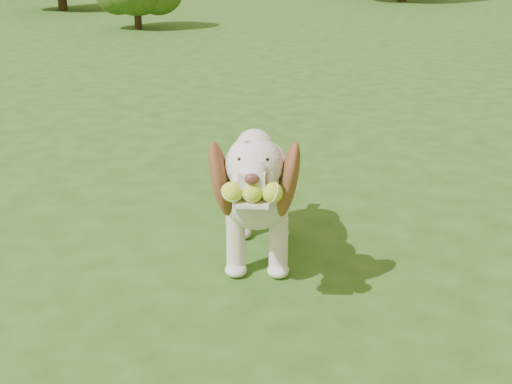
# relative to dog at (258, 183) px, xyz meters

# --- Properties ---
(ground) EXTENTS (80.00, 80.00, 0.00)m
(ground) POSITION_rel_dog_xyz_m (-0.29, -0.36, -0.40)
(ground) COLOR #264D16
(ground) RESTS_ON ground
(dog) EXTENTS (0.55, 1.15, 0.75)m
(dog) POSITION_rel_dog_xyz_m (0.00, 0.00, 0.00)
(dog) COLOR silver
(dog) RESTS_ON ground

